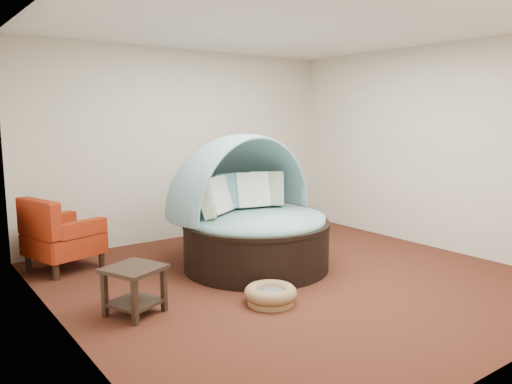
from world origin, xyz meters
TOP-DOWN VIEW (x-y plane):
  - floor at (0.00, 0.00)m, footprint 5.00×5.00m
  - wall_back at (0.00, 2.50)m, footprint 5.00×0.00m
  - wall_left at (-2.50, 0.00)m, footprint 0.00×5.00m
  - wall_right at (2.50, 0.00)m, footprint 0.00×5.00m
  - ceiling at (0.00, 0.00)m, footprint 5.00×5.00m
  - canopy_daybed at (-0.12, 0.66)m, footprint 2.09×2.04m
  - pet_basket at (-0.69, -0.49)m, footprint 0.59×0.59m
  - red_armchair at (-2.05, 1.87)m, footprint 0.94×0.94m
  - side_table at (-1.87, 0.06)m, footprint 0.62×0.62m

SIDE VIEW (x-z plane):
  - floor at x=0.00m, z-range 0.00..0.00m
  - pet_basket at x=-0.69m, z-range 0.00..0.19m
  - side_table at x=-1.87m, z-range 0.07..0.52m
  - red_armchair at x=-2.05m, z-range -0.04..0.85m
  - canopy_daybed at x=-0.12m, z-range -0.06..1.57m
  - wall_back at x=0.00m, z-range -1.10..3.90m
  - wall_left at x=-2.50m, z-range -1.10..3.90m
  - wall_right at x=2.50m, z-range -1.10..3.90m
  - ceiling at x=0.00m, z-range 2.80..2.80m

